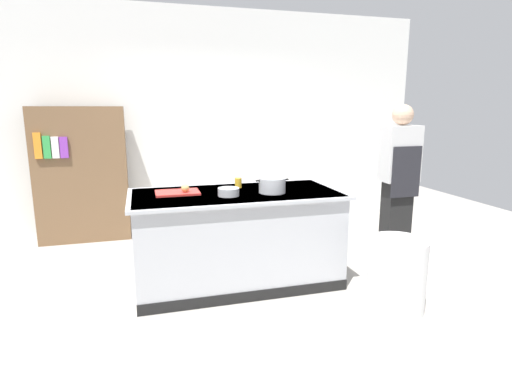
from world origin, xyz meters
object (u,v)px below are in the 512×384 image
(onion, at_px, (185,188))
(mixing_bowl, at_px, (229,192))
(stock_pot, at_px, (272,185))
(juice_cup, at_px, (238,183))
(bookshelf, at_px, (81,175))
(trash_bin, at_px, (397,275))
(person_chef, at_px, (398,180))

(onion, bearing_deg, mixing_bowl, -25.20)
(onion, xyz_separation_m, stock_pot, (0.79, -0.15, 0.01))
(juice_cup, xyz_separation_m, bookshelf, (-1.65, 1.58, -0.10))
(juice_cup, height_order, trash_bin, juice_cup)
(onion, xyz_separation_m, trash_bin, (1.63, -0.95, -0.65))
(person_chef, height_order, bookshelf, person_chef)
(onion, distance_m, person_chef, 2.30)
(juice_cup, distance_m, trash_bin, 1.69)
(onion, bearing_deg, juice_cup, 17.60)
(trash_bin, distance_m, bookshelf, 3.90)
(trash_bin, bearing_deg, onion, 149.70)
(bookshelf, bearing_deg, onion, -57.66)
(onion, bearing_deg, person_chef, 1.36)
(stock_pot, height_order, bookshelf, bookshelf)
(mixing_bowl, height_order, juice_cup, juice_cup)
(stock_pot, bearing_deg, onion, 169.58)
(mixing_bowl, relative_size, trash_bin, 0.31)
(bookshelf, bearing_deg, juice_cup, -43.77)
(trash_bin, bearing_deg, stock_pot, 136.10)
(person_chef, bearing_deg, onion, 95.55)
(onion, relative_size, person_chef, 0.04)
(stock_pot, relative_size, bookshelf, 0.19)
(mixing_bowl, relative_size, bookshelf, 0.11)
(stock_pot, bearing_deg, juice_cup, 128.44)
(onion, xyz_separation_m, person_chef, (2.30, 0.05, -0.04))
(stock_pot, xyz_separation_m, trash_bin, (0.84, -0.81, -0.66))
(stock_pot, distance_m, trash_bin, 1.34)
(trash_bin, xyz_separation_m, person_chef, (0.66, 1.01, 0.60))
(onion, bearing_deg, stock_pot, -10.42)
(juice_cup, bearing_deg, onion, -162.40)
(onion, xyz_separation_m, mixing_bowl, (0.37, -0.17, -0.02))
(onion, distance_m, trash_bin, 2.00)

